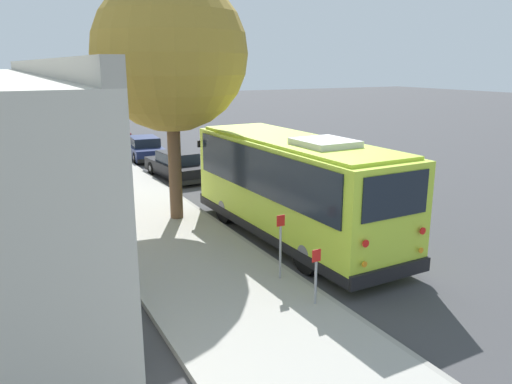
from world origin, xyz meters
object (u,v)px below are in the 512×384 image
Objects in this scene: shuttle_bus at (293,183)px; street_tree at (168,43)px; parked_sedan_black at (177,166)px; sign_post_near at (316,276)px; parked_sedan_navy at (144,148)px; parked_sedan_white at (95,123)px; sign_post_far at (280,246)px; parked_sedan_maroon at (114,133)px.

street_tree is (3.55, 2.63, 4.21)m from shuttle_bus.
parked_sedan_black is 3.61× the size of sign_post_near.
parked_sedan_white is (14.22, 0.19, 0.01)m from parked_sedan_navy.
parked_sedan_black is 12.79m from sign_post_far.
sign_post_far is (1.55, 0.00, 0.18)m from sign_post_near.
parked_sedan_maroon is (23.25, 0.48, -1.19)m from shuttle_bus.
parked_sedan_black is 20.04m from parked_sedan_white.
street_tree is at bearing -179.59° from parked_sedan_white.
parked_sedan_white is at bearing 5.07° from parked_sedan_navy.
parked_sedan_black is at bearing -19.48° from street_tree.
parked_sedan_maroon is at bearing -0.21° from shuttle_bus.
street_tree is at bearing 173.70° from parked_sedan_navy.
shuttle_bus is at bearing -25.55° from sign_post_near.
parked_sedan_white is (30.03, 0.52, -1.21)m from shuttle_bus.
sign_post_far is (-6.23, -0.61, -5.02)m from street_tree.
parked_sedan_navy is at bearing -0.19° from shuttle_bus.
sign_post_near is at bearing 153.07° from shuttle_bus.
sign_post_near is (-7.78, -0.61, -5.20)m from street_tree.
street_tree is at bearing 156.11° from parked_sedan_black.
shuttle_bus reaches higher than parked_sedan_maroon.
sign_post_near reaches higher than parked_sedan_black.
parked_sedan_maroon is at bearing -6.23° from street_tree.
parked_sedan_maroon reaches higher than parked_sedan_black.
street_tree reaches higher than parked_sedan_white.
sign_post_far reaches higher than parked_sedan_navy.
parked_sedan_white is at bearing -2.63° from sign_post_far.
parked_sedan_maroon is at bearing -3.40° from sign_post_far.
shuttle_bus is 1.91× the size of parked_sedan_navy.
parked_sedan_maroon is at bearing -3.86° from parked_sedan_black.
shuttle_bus reaches higher than parked_sedan_white.
shuttle_bus is at bearing 177.60° from parked_sedan_black.
parked_sedan_navy is 7.45m from parked_sedan_maroon.
parked_sedan_black is at bearing -175.87° from parked_sedan_navy.
parked_sedan_navy is 20.11m from sign_post_near.
shuttle_bus is 6.87× the size of sign_post_near.
parked_sedan_black is at bearing 0.62° from shuttle_bus.
shuttle_bus is at bearing -37.03° from sign_post_far.
parked_sedan_black is 14.32m from sign_post_near.
parked_sedan_navy is 18.57m from sign_post_far.
street_tree is (-6.44, 2.28, 5.42)m from parked_sedan_black.
sign_post_far is at bearing 141.58° from shuttle_bus.
shuttle_bus is 30.06m from parked_sedan_white.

